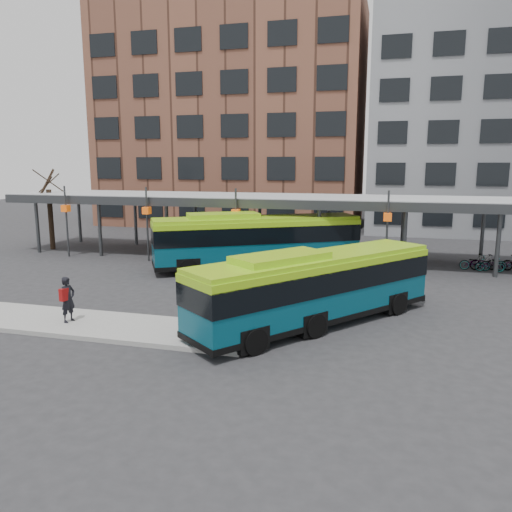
{
  "coord_description": "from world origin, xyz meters",
  "views": [
    {
      "loc": [
        6.1,
        -19.38,
        6.34
      ],
      "look_at": [
        -0.17,
        3.94,
        1.8
      ],
      "focal_mm": 35.0,
      "sensor_mm": 36.0,
      "label": 1
    }
  ],
  "objects": [
    {
      "name": "boarding_island",
      "position": [
        -5.5,
        -3.0,
        0.09
      ],
      "size": [
        14.0,
        3.0,
        0.18
      ],
      "primitive_type": "cube",
      "color": "gray",
      "rests_on": "ground"
    },
    {
      "name": "building_brick",
      "position": [
        -10.0,
        32.0,
        11.0
      ],
      "size": [
        26.0,
        14.0,
        22.0
      ],
      "primitive_type": "cube",
      "color": "brown",
      "rests_on": "ground"
    },
    {
      "name": "pedestrian",
      "position": [
        -5.88,
        -3.14,
        1.09
      ],
      "size": [
        0.55,
        0.73,
        1.8
      ],
      "rotation": [
        0.0,
        0.0,
        1.38
      ],
      "color": "black",
      "rests_on": "boarding_island"
    },
    {
      "name": "bus_front",
      "position": [
        3.43,
        -0.46,
        1.59
      ],
      "size": [
        8.68,
        10.15,
        3.05
      ],
      "rotation": [
        0.0,
        0.0,
        0.91
      ],
      "color": "#084558",
      "rests_on": "ground"
    },
    {
      "name": "canopy",
      "position": [
        -0.06,
        12.87,
        3.91
      ],
      "size": [
        40.0,
        6.53,
        4.8
      ],
      "color": "#999B9E",
      "rests_on": "ground"
    },
    {
      "name": "ground",
      "position": [
        0.0,
        0.0,
        0.0
      ],
      "size": [
        120.0,
        120.0,
        0.0
      ],
      "primitive_type": "plane",
      "color": "#28282B",
      "rests_on": "ground"
    },
    {
      "name": "bike_rack",
      "position": [
        12.65,
        12.22,
        0.47
      ],
      "size": [
        5.14,
        1.24,
        1.01
      ],
      "color": "slate",
      "rests_on": "ground"
    },
    {
      "name": "building_grey",
      "position": [
        16.0,
        32.0,
        10.0
      ],
      "size": [
        24.0,
        14.0,
        20.0
      ],
      "primitive_type": "cube",
      "color": "slate",
      "rests_on": "ground"
    },
    {
      "name": "tree",
      "position": [
        -18.0,
        12.0,
        2.43
      ],
      "size": [
        1.64,
        1.64,
        5.6
      ],
      "color": "black",
      "rests_on": "ground"
    },
    {
      "name": "bus_rear",
      "position": [
        -1.61,
        9.3,
        1.78
      ],
      "size": [
        12.05,
        8.47,
        3.42
      ],
      "rotation": [
        0.0,
        0.0,
        0.52
      ],
      "color": "#084558",
      "rests_on": "ground"
    }
  ]
}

